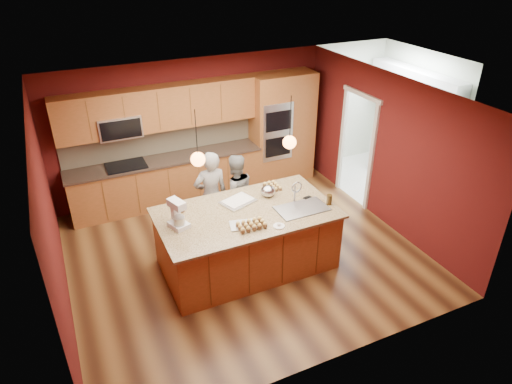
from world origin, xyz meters
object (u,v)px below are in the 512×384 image
island (248,238)px  stand_mixer (178,215)px  person_left (211,196)px  mixing_bowl (268,191)px  person_right (235,194)px

island → stand_mixer: (-1.06, 0.06, 0.66)m
person_left → stand_mixer: size_ratio=3.85×
mixing_bowl → stand_mixer: bearing=-170.9°
person_right → stand_mixer: (-1.27, -0.95, 0.44)m
person_left → stand_mixer: (-0.83, -0.95, 0.37)m
island → stand_mixer: 1.25m
person_left → stand_mixer: person_left is taller
stand_mixer → island: bearing=-22.2°
island → person_right: 1.05m
island → stand_mixer: size_ratio=6.44×
island → person_left: person_left is taller
stand_mixer → mixing_bowl: 1.57m
person_right → mixing_bowl: bearing=113.0°
stand_mixer → mixing_bowl: size_ratio=1.80×
stand_mixer → person_right: bearing=17.6°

